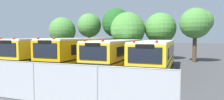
% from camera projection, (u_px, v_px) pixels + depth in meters
% --- Properties ---
extents(ground_plane, '(160.00, 160.00, 0.00)m').
position_uv_depth(ground_plane, '(99.00, 67.00, 18.90)').
color(ground_plane, '#424244').
extents(school_bus_0, '(2.68, 10.76, 2.77)m').
position_uv_depth(school_bus_0, '(50.00, 50.00, 20.35)').
color(school_bus_0, yellow).
rests_on(school_bus_0, ground_plane).
extents(school_bus_1, '(2.62, 10.98, 2.79)m').
position_uv_depth(school_bus_1, '(82.00, 51.00, 19.33)').
color(school_bus_1, '#EAA80C').
rests_on(school_bus_1, ground_plane).
extents(school_bus_2, '(2.71, 9.91, 2.63)m').
position_uv_depth(school_bus_2, '(116.00, 53.00, 18.11)').
color(school_bus_2, yellow).
rests_on(school_bus_2, ground_plane).
extents(school_bus_3, '(2.60, 10.29, 2.60)m').
position_uv_depth(school_bus_3, '(155.00, 54.00, 16.82)').
color(school_bus_3, yellow).
rests_on(school_bus_3, ground_plane).
extents(tree_0, '(3.72, 3.72, 5.53)m').
position_uv_depth(tree_0, '(62.00, 31.00, 28.53)').
color(tree_0, '#4C3823').
rests_on(tree_0, ground_plane).
extents(tree_1, '(3.34, 3.34, 6.05)m').
position_uv_depth(tree_1, '(89.00, 25.00, 28.28)').
color(tree_1, '#4C3823').
rests_on(tree_1, ground_plane).
extents(tree_2, '(3.82, 3.82, 6.54)m').
position_uv_depth(tree_2, '(116.00, 23.00, 26.59)').
color(tree_2, '#4C3823').
rests_on(tree_2, ground_plane).
extents(tree_3, '(4.26, 4.26, 5.82)m').
position_uv_depth(tree_3, '(127.00, 29.00, 24.84)').
color(tree_3, '#4C3823').
rests_on(tree_3, ground_plane).
extents(tree_4, '(3.85, 3.82, 5.75)m').
position_uv_depth(tree_4, '(159.00, 28.00, 24.82)').
color(tree_4, '#4C3823').
rests_on(tree_4, ground_plane).
extents(tree_5, '(3.55, 3.35, 5.97)m').
position_uv_depth(tree_5, '(197.00, 23.00, 22.09)').
color(tree_5, '#4C3823').
rests_on(tree_5, ground_plane).
extents(chainlink_fence, '(14.98, 0.07, 1.74)m').
position_uv_depth(chainlink_fence, '(7.00, 79.00, 9.18)').
color(chainlink_fence, '#9EA0A3').
rests_on(chainlink_fence, ground_plane).
extents(traffic_cone, '(0.40, 0.40, 0.52)m').
position_uv_depth(traffic_cone, '(73.00, 94.00, 8.96)').
color(traffic_cone, '#EA5914').
rests_on(traffic_cone, ground_plane).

